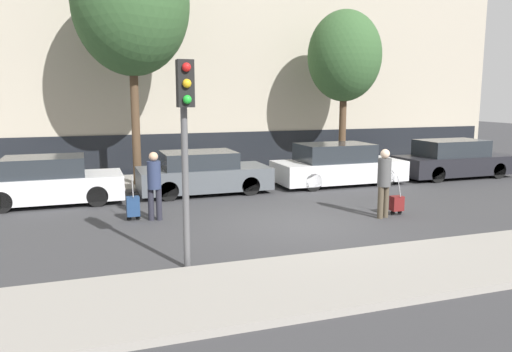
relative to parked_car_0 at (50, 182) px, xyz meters
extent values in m
plane|color=#38383A|center=(5.93, -4.48, -0.65)|extent=(80.00, 80.00, 0.00)
cube|color=gray|center=(5.93, -8.23, -0.59)|extent=(28.00, 2.50, 0.12)
cube|color=gray|center=(5.93, 2.52, -0.59)|extent=(28.00, 3.00, 0.12)
cube|color=#A89E8C|center=(5.93, 5.99, 6.30)|extent=(28.00, 2.55, 13.91)
cube|color=black|center=(5.93, 4.70, 0.15)|extent=(27.44, 0.06, 1.60)
cube|color=silver|center=(0.04, 0.00, -0.16)|extent=(4.00, 1.79, 0.70)
cube|color=#23282D|center=(-0.12, 0.00, 0.47)|extent=(2.20, 1.58, 0.55)
cylinder|color=black|center=(1.28, -0.81, -0.35)|extent=(0.60, 0.18, 0.60)
cylinder|color=black|center=(1.28, 0.81, -0.35)|extent=(0.60, 0.18, 0.60)
cylinder|color=black|center=(-1.20, -0.81, -0.35)|extent=(0.60, 0.18, 0.60)
cylinder|color=black|center=(-1.20, 0.81, -0.35)|extent=(0.60, 0.18, 0.60)
cube|color=#4C5156|center=(4.63, 0.14, -0.16)|extent=(4.18, 1.90, 0.70)
cube|color=#23282D|center=(4.46, 0.14, 0.45)|extent=(2.30, 1.67, 0.51)
cylinder|color=black|center=(5.92, -0.72, -0.35)|extent=(0.60, 0.18, 0.60)
cylinder|color=black|center=(5.92, 1.00, -0.35)|extent=(0.60, 0.18, 0.60)
cylinder|color=black|center=(3.33, -0.72, -0.35)|extent=(0.60, 0.18, 0.60)
cylinder|color=black|center=(3.33, 1.00, -0.35)|extent=(0.60, 0.18, 0.60)
cube|color=silver|center=(9.51, 0.10, -0.16)|extent=(4.58, 1.89, 0.70)
cube|color=#23282D|center=(9.33, 0.10, 0.50)|extent=(2.52, 1.66, 0.62)
cylinder|color=black|center=(10.93, -0.75, -0.35)|extent=(0.60, 0.18, 0.60)
cylinder|color=black|center=(10.93, 0.96, -0.35)|extent=(0.60, 0.18, 0.60)
cylinder|color=black|center=(8.09, -0.75, -0.35)|extent=(0.60, 0.18, 0.60)
cylinder|color=black|center=(8.09, 0.96, -0.35)|extent=(0.60, 0.18, 0.60)
cube|color=black|center=(14.45, 0.01, -0.16)|extent=(4.53, 1.77, 0.70)
cube|color=#23282D|center=(14.27, 0.01, 0.49)|extent=(2.49, 1.55, 0.61)
cylinder|color=black|center=(15.86, -0.78, -0.35)|extent=(0.60, 0.18, 0.60)
cylinder|color=black|center=(15.86, 0.80, -0.35)|extent=(0.60, 0.18, 0.60)
cylinder|color=black|center=(13.05, -0.78, -0.35)|extent=(0.60, 0.18, 0.60)
cylinder|color=black|center=(13.05, 0.80, -0.35)|extent=(0.60, 0.18, 0.60)
cylinder|color=#23232D|center=(2.53, -2.91, -0.25)|extent=(0.15, 0.15, 0.81)
cylinder|color=#23232D|center=(2.72, -2.96, -0.25)|extent=(0.15, 0.15, 0.81)
cylinder|color=#283351|center=(2.62, -2.93, 0.51)|extent=(0.34, 0.34, 0.71)
sphere|color=tan|center=(2.62, -2.93, 0.98)|extent=(0.23, 0.23, 0.23)
cube|color=navy|center=(2.09, -2.79, -0.28)|extent=(0.32, 0.24, 0.50)
cylinder|color=black|center=(1.98, -2.79, -0.59)|extent=(0.12, 0.03, 0.12)
cylinder|color=black|center=(2.20, -2.79, -0.59)|extent=(0.12, 0.03, 0.12)
cylinder|color=gray|center=(2.09, -2.87, 0.24)|extent=(0.02, 0.19, 0.53)
cylinder|color=#4C4233|center=(8.33, -4.60, -0.24)|extent=(0.15, 0.15, 0.83)
cylinder|color=#4C4233|center=(8.14, -4.66, -0.24)|extent=(0.15, 0.15, 0.83)
cylinder|color=#4C4C4C|center=(8.23, -4.63, 0.54)|extent=(0.34, 0.34, 0.72)
sphere|color=beige|center=(8.23, -4.63, 1.02)|extent=(0.24, 0.24, 0.24)
cube|color=maroon|center=(8.76, -4.48, -0.34)|extent=(0.32, 0.24, 0.39)
cylinder|color=black|center=(8.65, -4.48, -0.59)|extent=(0.12, 0.03, 0.12)
cylinder|color=black|center=(8.87, -4.48, -0.59)|extent=(0.12, 0.03, 0.12)
cylinder|color=gray|center=(8.76, -4.55, 0.13)|extent=(0.02, 0.19, 0.53)
cylinder|color=#515154|center=(2.68, -6.73, 1.22)|extent=(0.12, 0.12, 3.75)
cube|color=black|center=(2.68, -6.91, 2.70)|extent=(0.28, 0.24, 0.80)
sphere|color=red|center=(2.68, -7.06, 2.96)|extent=(0.15, 0.15, 0.15)
sphere|color=gold|center=(2.68, -7.06, 2.70)|extent=(0.15, 0.15, 0.15)
sphere|color=green|center=(2.68, -7.06, 2.43)|extent=(0.15, 0.15, 0.15)
cylinder|color=#4C3826|center=(2.69, 1.83, 1.58)|extent=(0.28, 0.28, 4.22)
ellipsoid|color=#33562D|center=(2.69, 1.83, 5.43)|extent=(3.80, 3.80, 4.65)
cylinder|color=#4C3826|center=(10.85, 2.34, 1.07)|extent=(0.28, 0.28, 3.21)
ellipsoid|color=#33562D|center=(10.85, 2.34, 4.00)|extent=(2.89, 2.89, 3.53)
camera|label=1|loc=(0.99, -15.46, 2.51)|focal=35.00mm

